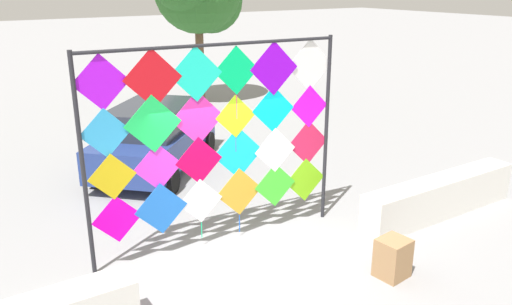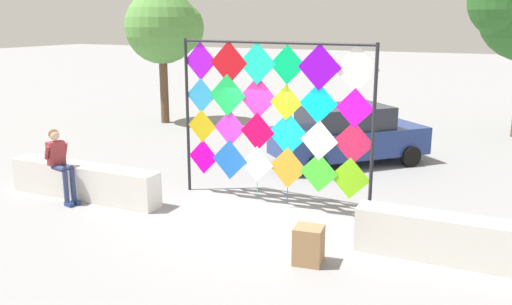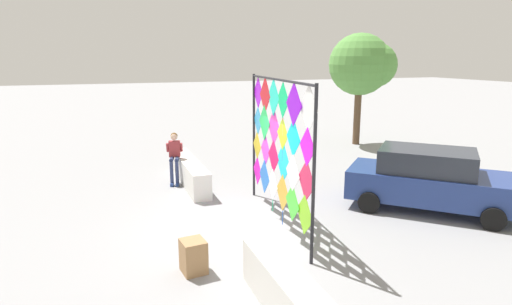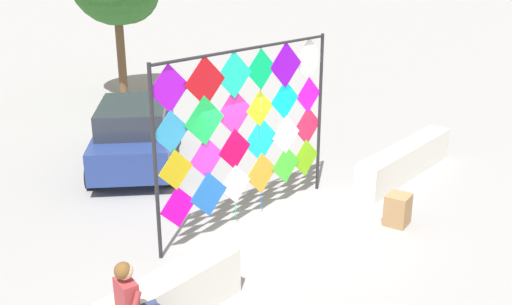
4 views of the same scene
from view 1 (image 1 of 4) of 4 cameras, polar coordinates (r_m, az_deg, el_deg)
ground at (r=8.75m, az=-0.66°, el=-11.95°), size 120.00×120.00×0.00m
plaza_ledge_right at (r=10.79m, az=19.79°, el=-4.65°), size 3.84×0.53×0.78m
kite_display_rack at (r=8.56m, az=-4.13°, el=2.39°), size 4.50×0.44×3.54m
parked_car at (r=12.74m, az=-11.18°, el=1.77°), size 4.23×4.29×1.64m
cardboard_box_large at (r=8.47m, az=14.96°, el=-11.27°), size 0.52×0.49×0.64m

